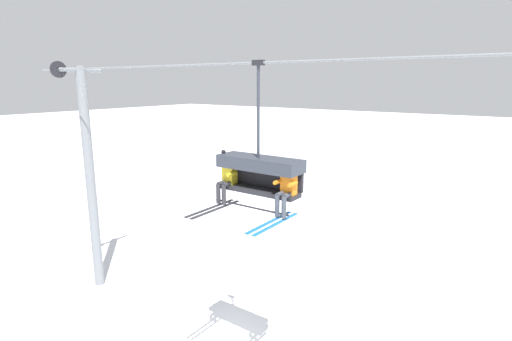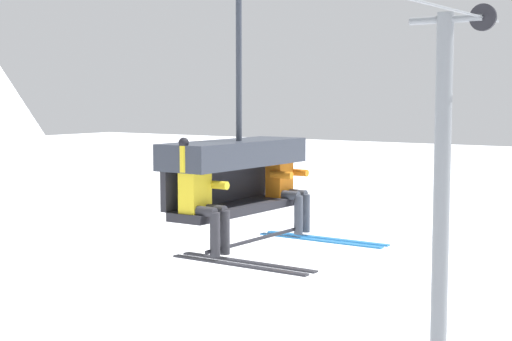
{
  "view_description": "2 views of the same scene",
  "coord_description": "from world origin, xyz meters",
  "px_view_note": "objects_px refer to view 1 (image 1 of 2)",
  "views": [
    {
      "loc": [
        7.19,
        -8.28,
        7.91
      ],
      "look_at": [
        1.75,
        -0.64,
        5.82
      ],
      "focal_mm": 28.0,
      "sensor_mm": 36.0,
      "label": 1
    },
    {
      "loc": [
        -5.58,
        -6.2,
        6.71
      ],
      "look_at": [
        2.15,
        -0.89,
        5.82
      ],
      "focal_mm": 55.0,
      "sensor_mm": 36.0,
      "label": 2
    }
  ],
  "objects_px": {
    "chairlift_chair": "(260,168)",
    "skier_yellow": "(226,177)",
    "skier_orange": "(286,189)",
    "lift_tower_near": "(90,175)"
  },
  "relations": [
    {
      "from": "lift_tower_near",
      "to": "skier_orange",
      "type": "bearing_deg",
      "value": -5.78
    },
    {
      "from": "skier_yellow",
      "to": "skier_orange",
      "type": "bearing_deg",
      "value": -0.23
    },
    {
      "from": "lift_tower_near",
      "to": "skier_yellow",
      "type": "distance_m",
      "value": 7.63
    },
    {
      "from": "chairlift_chair",
      "to": "skier_orange",
      "type": "relative_size",
      "value": 1.97
    },
    {
      "from": "lift_tower_near",
      "to": "skier_orange",
      "type": "distance_m",
      "value": 9.31
    },
    {
      "from": "chairlift_chair",
      "to": "skier_yellow",
      "type": "distance_m",
      "value": 0.93
    },
    {
      "from": "chairlift_chair",
      "to": "lift_tower_near",
      "type": "bearing_deg",
      "value": 175.13
    },
    {
      "from": "lift_tower_near",
      "to": "chairlift_chair",
      "type": "bearing_deg",
      "value": -4.87
    },
    {
      "from": "chairlift_chair",
      "to": "skier_yellow",
      "type": "relative_size",
      "value": 1.97
    },
    {
      "from": "skier_yellow",
      "to": "skier_orange",
      "type": "xyz_separation_m",
      "value": [
        1.71,
        -0.01,
        -0.02
      ]
    }
  ]
}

